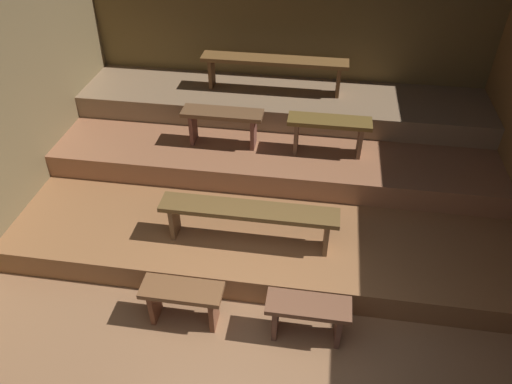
% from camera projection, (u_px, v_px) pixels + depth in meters
% --- Properties ---
extents(ground, '(6.65, 5.49, 0.08)m').
position_uv_depth(ground, '(266.00, 225.00, 6.15)').
color(ground, '#896040').
extents(wall_back, '(6.65, 0.06, 2.58)m').
position_uv_depth(wall_back, '(288.00, 54.00, 7.17)').
color(wall_back, brown).
rests_on(wall_back, ground).
extents(wall_left, '(0.06, 5.49, 2.58)m').
position_uv_depth(wall_left, '(21.00, 117.00, 5.67)').
color(wall_left, brown).
rests_on(wall_left, ground).
extents(platform_lower, '(5.85, 3.64, 0.31)m').
position_uv_depth(platform_lower, '(271.00, 188.00, 6.44)').
color(platform_lower, '#8D5D37').
rests_on(platform_lower, ground).
extents(platform_middle, '(5.85, 2.21, 0.31)m').
position_uv_depth(platform_middle, '(278.00, 140.00, 6.80)').
color(platform_middle, '#925D3E').
rests_on(platform_middle, platform_lower).
extents(platform_upper, '(5.85, 1.17, 0.31)m').
position_uv_depth(platform_upper, '(282.00, 103.00, 7.01)').
color(platform_upper, '#82664A').
rests_on(platform_upper, platform_middle).
extents(bench_floor_left, '(0.81, 0.30, 0.49)m').
position_uv_depth(bench_floor_left, '(183.00, 297.00, 4.74)').
color(bench_floor_left, brown).
rests_on(bench_floor_left, ground).
extents(bench_floor_right, '(0.81, 0.30, 0.49)m').
position_uv_depth(bench_floor_right, '(308.00, 313.00, 4.59)').
color(bench_floor_right, brown).
rests_on(bench_floor_right, ground).
extents(bench_lower_center, '(1.95, 0.30, 0.49)m').
position_uv_depth(bench_lower_center, '(249.00, 214.00, 5.17)').
color(bench_lower_center, brown).
rests_on(bench_lower_center, platform_lower).
extents(bench_middle_left, '(1.05, 0.30, 0.49)m').
position_uv_depth(bench_middle_left, '(223.00, 119.00, 6.21)').
color(bench_middle_left, brown).
rests_on(bench_middle_left, platform_middle).
extents(bench_middle_right, '(1.05, 0.30, 0.49)m').
position_uv_depth(bench_middle_right, '(329.00, 128.00, 6.05)').
color(bench_middle_right, brown).
rests_on(bench_middle_right, platform_middle).
extents(bench_upper_center, '(2.07, 0.30, 0.49)m').
position_uv_depth(bench_upper_center, '(274.00, 64.00, 6.73)').
color(bench_upper_center, brown).
rests_on(bench_upper_center, platform_upper).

